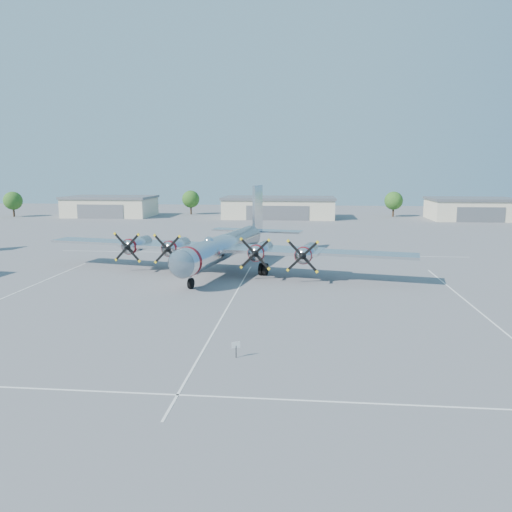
# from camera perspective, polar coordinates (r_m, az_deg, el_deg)

# --- Properties ---
(ground) EXTENTS (260.00, 260.00, 0.00)m
(ground) POSITION_cam_1_polar(r_m,az_deg,el_deg) (49.00, -2.50, -4.56)
(ground) COLOR #5E5E61
(ground) RESTS_ON ground
(parking_lines) EXTENTS (60.00, 50.08, 0.01)m
(parking_lines) POSITION_cam_1_polar(r_m,az_deg,el_deg) (47.33, -2.80, -5.07)
(parking_lines) COLOR silver
(parking_lines) RESTS_ON ground
(hangar_west) EXTENTS (22.60, 14.60, 5.40)m
(hangar_west) POSITION_cam_1_polar(r_m,az_deg,el_deg) (139.29, -16.28, 5.50)
(hangar_west) COLOR beige
(hangar_west) RESTS_ON ground
(hangar_center) EXTENTS (28.60, 14.60, 5.40)m
(hangar_center) POSITION_cam_1_polar(r_m,az_deg,el_deg) (129.48, 2.63, 5.58)
(hangar_center) COLOR beige
(hangar_center) RESTS_ON ground
(hangar_east) EXTENTS (20.60, 14.60, 5.40)m
(hangar_east) POSITION_cam_1_polar(r_m,az_deg,el_deg) (135.72, 23.39, 4.99)
(hangar_east) COLOR beige
(hangar_east) RESTS_ON ground
(tree_far_west) EXTENTS (4.80, 4.80, 6.64)m
(tree_far_west) POSITION_cam_1_polar(r_m,az_deg,el_deg) (146.91, -26.03, 5.69)
(tree_far_west) COLOR #382619
(tree_far_west) RESTS_ON ground
(tree_west) EXTENTS (4.80, 4.80, 6.64)m
(tree_west) POSITION_cam_1_polar(r_m,az_deg,el_deg) (140.86, -7.47, 6.46)
(tree_west) COLOR #382619
(tree_west) RESTS_ON ground
(tree_east) EXTENTS (4.80, 4.80, 6.64)m
(tree_east) POSITION_cam_1_polar(r_m,az_deg,el_deg) (137.21, 15.45, 6.11)
(tree_east) COLOR #382619
(tree_east) RESTS_ON ground
(main_bomber_b29) EXTENTS (50.41, 39.27, 9.99)m
(main_bomber_b29) POSITION_cam_1_polar(r_m,az_deg,el_deg) (61.84, -3.37, -1.55)
(main_bomber_b29) COLOR silver
(main_bomber_b29) RESTS_ON ground
(info_placard) EXTENTS (0.54, 0.25, 1.07)m
(info_placard) POSITION_cam_1_polar(r_m,az_deg,el_deg) (33.10, -2.30, -10.30)
(info_placard) COLOR black
(info_placard) RESTS_ON ground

